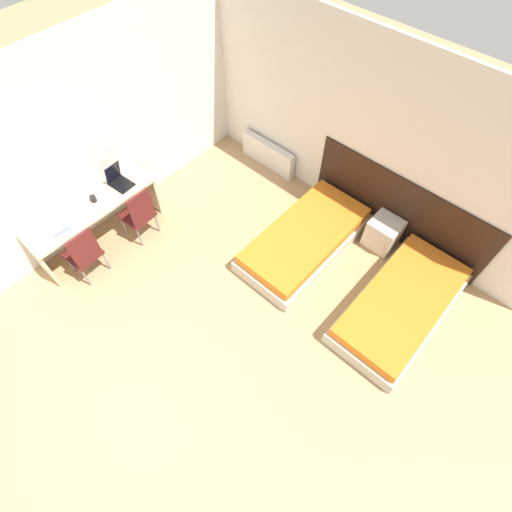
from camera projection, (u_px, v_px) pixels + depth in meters
The scene contains 14 objects.
ground_plane at pixel (119, 409), 4.55m from camera, with size 20.00×20.00×0.00m, color tan.
wall_back at pixel (355, 131), 5.23m from camera, with size 5.83×0.05×2.70m.
wall_left at pixel (108, 129), 5.25m from camera, with size 0.05×5.26×2.70m.
headboard_panel at pixel (398, 210), 5.53m from camera, with size 2.64×0.03×1.08m.
bed_near_window at pixel (305, 240), 5.69m from camera, with size 0.98×2.01×0.36m.
bed_near_door at pixel (401, 305), 5.10m from camera, with size 0.98×2.01×0.36m.
nightstand at pixel (383, 233), 5.68m from camera, with size 0.42×0.40×0.47m.
radiator at pixel (268, 154), 6.63m from camera, with size 1.03×0.12×0.45m.
desk at pixel (93, 214), 5.46m from camera, with size 0.56×1.83×0.72m.
chair_near_laptop at pixel (139, 213), 5.55m from camera, with size 0.42×0.42×0.93m.
chair_near_notebook at pixel (84, 252), 5.17m from camera, with size 0.42×0.42×0.93m.
laptop at pixel (119, 180), 5.51m from camera, with size 0.33×0.27×0.32m.
open_notebook at pixel (57, 226), 5.12m from camera, with size 0.29×0.24×0.02m.
mug at pixel (93, 199), 5.34m from camera, with size 0.08×0.08×0.09m.
Camera 1 is at (1.92, 0.21, 4.74)m, focal length 28.00 mm.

